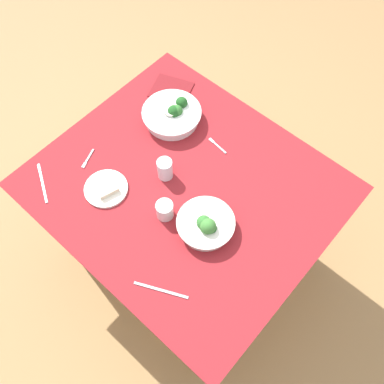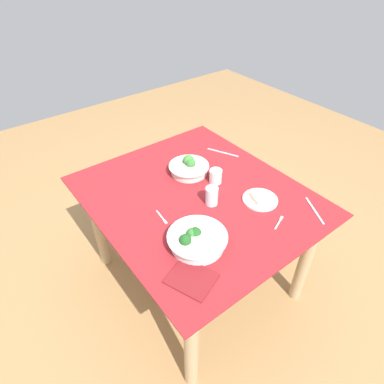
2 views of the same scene
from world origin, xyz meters
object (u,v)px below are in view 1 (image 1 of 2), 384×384
at_px(water_glass_side, 165,169).
at_px(fork_by_near_bowl, 217,145).
at_px(water_glass_center, 165,210).
at_px(fork_by_far_bowl, 88,159).
at_px(broccoli_bowl_near, 172,115).
at_px(bread_side_plate, 106,188).
at_px(napkin_folded_upper, 171,90).
at_px(table_knife_right, 161,290).
at_px(broccoli_bowl_far, 206,225).
at_px(table_knife_left, 43,183).

relative_size(water_glass_side, fork_by_near_bowl, 0.93).
xyz_separation_m(water_glass_center, fork_by_near_bowl, (0.07, -0.41, -0.04)).
relative_size(fork_by_far_bowl, fork_by_near_bowl, 0.93).
xyz_separation_m(broccoli_bowl_near, fork_by_far_bowl, (0.13, 0.41, -0.03)).
bearing_deg(water_glass_side, fork_by_far_bowl, 28.63).
distance_m(bread_side_plate, water_glass_center, 0.28).
relative_size(broccoli_bowl_near, bread_side_plate, 1.47).
relative_size(fork_by_far_bowl, napkin_folded_upper, 0.54).
bearing_deg(water_glass_center, napkin_folded_upper, -48.98).
height_order(fork_by_near_bowl, table_knife_right, same).
distance_m(water_glass_side, fork_by_near_bowl, 0.28).
relative_size(bread_side_plate, water_glass_side, 1.85).
bearing_deg(water_glass_center, broccoli_bowl_near, -50.61).
bearing_deg(napkin_folded_upper, broccoli_bowl_far, 143.67).
xyz_separation_m(broccoli_bowl_far, bread_side_plate, (0.43, 0.14, -0.02)).
bearing_deg(bread_side_plate, broccoli_bowl_near, -84.54).
xyz_separation_m(fork_by_near_bowl, napkin_folded_upper, (0.38, -0.11, 0.00)).
height_order(broccoli_bowl_far, table_knife_right, broccoli_bowl_far).
bearing_deg(broccoli_bowl_far, fork_by_near_bowl, -56.16).
relative_size(fork_by_far_bowl, table_knife_left, 0.49).
relative_size(bread_side_plate, table_knife_right, 0.87).
bearing_deg(water_glass_center, table_knife_left, 26.05).
distance_m(broccoli_bowl_far, broccoli_bowl_near, 0.58).
distance_m(bread_side_plate, table_knife_right, 0.50).
distance_m(fork_by_near_bowl, table_knife_right, 0.70).
bearing_deg(broccoli_bowl_far, table_knife_right, 97.76).
height_order(broccoli_bowl_far, napkin_folded_upper, broccoli_bowl_far).
distance_m(broccoli_bowl_far, table_knife_right, 0.31).
relative_size(broccoli_bowl_far, water_glass_center, 2.92).
xyz_separation_m(table_knife_left, table_knife_right, (-0.70, -0.00, 0.00)).
bearing_deg(table_knife_right, napkin_folded_upper, -75.02).
relative_size(water_glass_center, fork_by_far_bowl, 0.80).
relative_size(broccoli_bowl_far, fork_by_near_bowl, 2.15).
relative_size(fork_by_far_bowl, table_knife_right, 0.47).
xyz_separation_m(broccoli_bowl_near, fork_by_near_bowl, (-0.25, -0.02, -0.03)).
relative_size(broccoli_bowl_near, table_knife_right, 1.28).
relative_size(broccoli_bowl_near, table_knife_left, 1.34).
relative_size(fork_by_near_bowl, napkin_folded_upper, 0.59).
bearing_deg(water_glass_center, fork_by_far_bowl, 4.18).
bearing_deg(broccoli_bowl_near, water_glass_side, 127.09).
bearing_deg(table_knife_right, fork_by_near_bowl, -93.12).
distance_m(water_glass_center, fork_by_near_bowl, 0.41).
bearing_deg(table_knife_right, water_glass_center, -75.33).
bearing_deg(water_glass_side, broccoli_bowl_far, 165.60).
bearing_deg(napkin_folded_upper, fork_by_near_bowl, 164.55).
xyz_separation_m(broccoli_bowl_near, water_glass_center, (-0.31, 0.38, 0.00)).
bearing_deg(broccoli_bowl_near, water_glass_center, 129.39).
bearing_deg(broccoli_bowl_far, water_glass_center, 20.84).
xyz_separation_m(broccoli_bowl_far, fork_by_far_bowl, (0.61, 0.10, -0.03)).
xyz_separation_m(table_knife_right, napkin_folded_upper, (0.65, -0.75, 0.00)).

